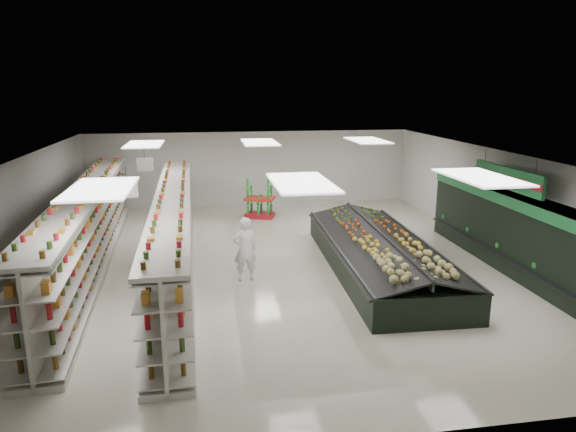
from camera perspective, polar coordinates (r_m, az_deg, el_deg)
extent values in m
plane|color=beige|center=(15.30, -1.37, -5.26)|extent=(16.00, 16.00, 0.00)
cube|color=white|center=(14.55, -1.44, 6.71)|extent=(14.00, 16.00, 0.02)
cube|color=silver|center=(22.65, -4.21, 5.29)|extent=(14.00, 0.02, 3.20)
cube|color=silver|center=(7.46, 7.35, -13.88)|extent=(14.00, 0.02, 3.20)
cube|color=silver|center=(15.55, -27.89, -0.47)|extent=(0.02, 16.00, 3.20)
cube|color=silver|center=(17.23, 22.33, 1.42)|extent=(0.02, 16.00, 3.20)
cube|color=black|center=(15.88, 23.55, -1.58)|extent=(0.80, 8.00, 2.20)
cube|color=#20793A|center=(15.66, 23.83, 1.76)|extent=(0.85, 8.00, 0.30)
cube|color=black|center=(15.89, 22.59, -3.54)|extent=(0.55, 7.80, 0.15)
cube|color=#BAB7AE|center=(15.74, 23.18, -0.74)|extent=(0.45, 7.70, 0.03)
cube|color=#BAB7AE|center=(15.67, 23.29, 0.32)|extent=(0.45, 7.70, 0.03)
cube|color=white|center=(12.65, -17.47, 2.85)|extent=(0.50, 0.06, 0.40)
cube|color=#B61424|center=(12.65, -17.47, 2.85)|extent=(0.52, 0.02, 0.12)
cylinder|color=black|center=(12.59, -17.57, 4.19)|extent=(0.01, 0.01, 0.50)
cube|color=white|center=(16.56, -15.62, 5.54)|extent=(0.50, 0.06, 0.40)
cube|color=#B61424|center=(16.56, -15.62, 5.54)|extent=(0.52, 0.02, 0.12)
cylinder|color=black|center=(16.52, -15.69, 6.57)|extent=(0.01, 0.01, 0.50)
cube|color=#20793A|center=(15.40, 23.17, 3.92)|extent=(0.10, 3.20, 0.60)
cube|color=#B61424|center=(15.37, 22.99, 3.91)|extent=(0.03, 3.20, 0.18)
cylinder|color=black|center=(14.36, 25.85, 4.59)|extent=(0.01, 0.01, 0.50)
cylinder|color=black|center=(16.35, 21.09, 6.07)|extent=(0.01, 0.01, 0.50)
cube|color=beige|center=(16.07, -20.93, -5.02)|extent=(1.67, 13.25, 0.13)
cube|color=beige|center=(15.77, -21.26, -1.46)|extent=(0.74, 13.20, 2.20)
cube|color=beige|center=(15.52, -21.63, 2.62)|extent=(1.67, 13.25, 0.09)
cube|color=#BAB7AE|center=(16.07, -21.86, -4.60)|extent=(1.15, 13.11, 0.03)
cube|color=#BAB7AE|center=(15.93, -22.02, -2.96)|extent=(1.15, 13.11, 0.03)
cube|color=#BAB7AE|center=(15.80, -22.18, -1.29)|extent=(1.15, 13.11, 0.03)
cube|color=#BAB7AE|center=(15.69, -22.34, 0.41)|extent=(1.15, 13.11, 0.03)
cube|color=#BAB7AE|center=(15.59, -22.51, 2.13)|extent=(1.15, 13.11, 0.03)
cube|color=#BAB7AE|center=(15.99, -20.07, -4.53)|extent=(1.15, 13.11, 0.03)
cube|color=#BAB7AE|center=(15.85, -20.22, -2.88)|extent=(1.15, 13.11, 0.03)
cube|color=#BAB7AE|center=(15.72, -20.37, -1.20)|extent=(1.15, 13.11, 0.03)
cube|color=#BAB7AE|center=(15.60, -20.52, 0.51)|extent=(1.15, 13.11, 0.03)
cube|color=#BAB7AE|center=(15.50, -20.67, 2.24)|extent=(1.15, 13.11, 0.03)
cube|color=beige|center=(15.00, -12.30, -5.74)|extent=(1.24, 12.72, 0.13)
cube|color=beige|center=(14.70, -12.51, -2.09)|extent=(0.35, 12.70, 2.12)
cube|color=beige|center=(14.44, -12.74, 2.11)|extent=(1.24, 12.72, 0.08)
cube|color=#BAB7AE|center=(14.97, -13.26, -5.32)|extent=(0.75, 12.60, 0.03)
cube|color=#BAB7AE|center=(14.83, -13.36, -3.63)|extent=(0.75, 12.60, 0.03)
cube|color=#BAB7AE|center=(14.70, -13.47, -1.91)|extent=(0.75, 12.60, 0.03)
cube|color=#BAB7AE|center=(14.58, -13.57, -0.16)|extent=(0.75, 12.60, 0.03)
cube|color=#BAB7AE|center=(14.47, -13.68, 1.61)|extent=(0.75, 12.60, 0.03)
cube|color=#BAB7AE|center=(14.95, -11.39, -5.24)|extent=(0.75, 12.60, 0.03)
cube|color=#BAB7AE|center=(14.81, -11.48, -3.55)|extent=(0.75, 12.60, 0.03)
cube|color=#BAB7AE|center=(14.68, -11.57, -1.83)|extent=(0.75, 12.60, 0.03)
cube|color=#BAB7AE|center=(14.56, -11.66, -0.08)|extent=(0.75, 12.60, 0.03)
cube|color=#BAB7AE|center=(14.45, -11.75, 1.70)|extent=(0.75, 12.60, 0.03)
cube|color=black|center=(14.87, 10.06, -4.50)|extent=(2.89, 7.75, 0.77)
cube|color=#262626|center=(14.42, 5.30, -3.24)|extent=(0.33, 7.66, 0.07)
cube|color=#262626|center=(15.17, 14.72, -2.78)|extent=(0.33, 7.66, 0.07)
cube|color=black|center=(14.53, 7.57, -2.72)|extent=(1.67, 7.60, 0.39)
cube|color=black|center=(14.93, 12.65, -2.48)|extent=(1.67, 7.60, 0.39)
cube|color=#262626|center=(14.68, 10.17, -2.19)|extent=(0.31, 7.56, 0.27)
cube|color=#B61424|center=(20.57, -3.15, 0.11)|extent=(1.27, 1.05, 0.18)
cube|color=red|center=(20.42, -3.18, 1.96)|extent=(1.33, 1.11, 0.09)
imported|color=silver|center=(13.76, -4.81, -3.69)|extent=(0.71, 0.53, 1.76)
imported|color=tan|center=(18.17, -11.78, 0.65)|extent=(0.93, 1.06, 1.86)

